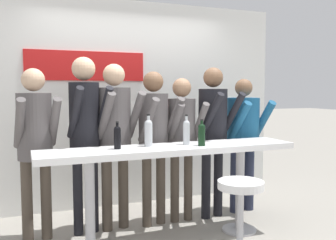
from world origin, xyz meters
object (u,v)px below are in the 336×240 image
(person_left, at_px, (85,123))
(person_far_right, at_px, (243,131))
(tasting_table, at_px, (171,162))
(person_center_right, at_px, (182,132))
(bar_stool, at_px, (240,207))
(person_far_left, at_px, (35,134))
(person_center, at_px, (154,130))
(person_center_left, at_px, (115,127))
(wine_bottle_1, at_px, (117,136))
(wine_bottle_2, at_px, (186,131))
(person_right, at_px, (213,124))
(wine_bottle_0, at_px, (148,131))
(wine_bottle_3, at_px, (202,133))

(person_left, bearing_deg, person_far_right, -8.81)
(tasting_table, xyz_separation_m, person_center_right, (0.34, 0.50, 0.22))
(bar_stool, relative_size, person_far_left, 0.41)
(person_center, bearing_deg, person_center_left, 163.88)
(person_center_left, height_order, person_far_right, person_center_left)
(person_center_left, bearing_deg, person_left, 170.89)
(person_far_left, bearing_deg, bar_stool, -40.55)
(person_far_left, relative_size, person_center_right, 1.05)
(person_center, distance_m, person_far_right, 1.18)
(person_center_right, relative_size, wine_bottle_1, 6.33)
(person_far_left, bearing_deg, person_far_right, -6.72)
(bar_stool, relative_size, person_center_right, 0.43)
(person_center, bearing_deg, wine_bottle_2, -78.80)
(person_center, relative_size, person_center_right, 1.04)
(tasting_table, height_order, person_center_right, person_center_right)
(bar_stool, height_order, person_left, person_left)
(person_far_left, relative_size, person_far_right, 1.05)
(wine_bottle_1, bearing_deg, person_center_left, 78.88)
(person_far_left, height_order, person_right, person_right)
(person_right, bearing_deg, wine_bottle_1, -170.70)
(bar_stool, xyz_separation_m, person_center_left, (-0.86, 1.10, 0.64))
(wine_bottle_0, xyz_separation_m, wine_bottle_2, (0.39, -0.03, -0.01))
(wine_bottle_0, relative_size, wine_bottle_2, 1.05)
(person_center_left, xyz_separation_m, wine_bottle_0, (0.22, -0.46, -0.01))
(wine_bottle_0, bearing_deg, wine_bottle_3, -17.66)
(tasting_table, relative_size, person_center, 1.50)
(wine_bottle_2, height_order, wine_bottle_3, wine_bottle_2)
(person_center_left, bearing_deg, person_far_left, 171.23)
(bar_stool, height_order, person_far_right, person_far_right)
(bar_stool, bearing_deg, tasting_table, 127.81)
(person_center_left, distance_m, person_far_right, 1.61)
(tasting_table, height_order, wine_bottle_1, wine_bottle_1)
(person_left, height_order, wine_bottle_3, person_left)
(person_center, xyz_separation_m, wine_bottle_2, (0.18, -0.45, 0.03))
(person_far_left, relative_size, wine_bottle_1, 6.64)
(wine_bottle_2, bearing_deg, tasting_table, -166.13)
(person_left, distance_m, person_right, 1.47)
(person_far_left, xyz_separation_m, person_center_right, (1.56, -0.02, -0.05))
(tasting_table, xyz_separation_m, person_right, (0.73, 0.49, 0.30))
(tasting_table, height_order, person_far_left, person_far_left)
(wine_bottle_0, bearing_deg, person_center, 63.81)
(wine_bottle_0, bearing_deg, person_center_right, 38.25)
(person_center_right, distance_m, person_far_right, 0.84)
(person_far_left, relative_size, person_right, 0.97)
(bar_stool, height_order, person_far_left, person_far_left)
(person_left, bearing_deg, person_center_right, -10.89)
(person_far_right, distance_m, wine_bottle_1, 1.78)
(bar_stool, relative_size, wine_bottle_2, 2.34)
(wine_bottle_0, xyz_separation_m, wine_bottle_1, (-0.32, -0.04, -0.03))
(person_far_left, distance_m, wine_bottle_3, 1.63)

